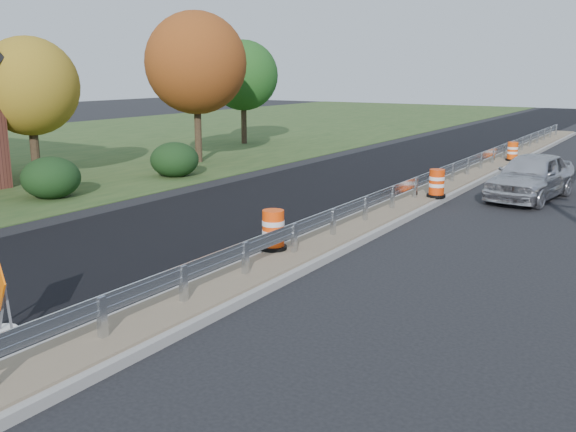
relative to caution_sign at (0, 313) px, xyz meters
The scene contains 15 objects.
ground 8.81m from the caution_sign, 77.65° to the left, with size 140.00×140.00×0.00m, color black.
grass_verge_near 28.90m from the caution_sign, 139.95° to the left, with size 30.00×120.00×0.03m, color #2C481F.
milled_overlay 18.77m from the caution_sign, 97.72° to the left, with size 7.20×120.00×0.01m, color black.
median 16.70m from the caution_sign, 83.53° to the left, with size 1.60×55.00×0.23m.
guardrail 17.69m from the caution_sign, 83.90° to the left, with size 0.10×46.15×0.72m.
hedge_mid 12.90m from the caution_sign, 138.23° to the left, with size 2.09×2.09×1.52m, color black.
hedge_north 17.21m from the caution_sign, 122.00° to the left, with size 2.09×2.09×1.52m, color black.
tree_near_yellow 17.21m from the caution_sign, 141.08° to the left, with size 3.96×3.96×5.88m.
tree_near_red 22.11m from the caution_sign, 120.88° to the left, with size 4.95×4.95×7.35m.
tree_near_back 30.34m from the caution_sign, 117.97° to the left, with size 4.29×4.29×6.37m.
caution_sign is the anchor object (origin of this frame).
barrel_median_near 6.66m from the caution_sign, 78.47° to the left, with size 0.67×0.67×0.98m.
barrel_median_mid 15.33m from the caution_sign, 80.88° to the left, with size 0.65×0.65×0.96m.
barrel_median_far 26.09m from the caution_sign, 84.65° to the left, with size 0.61×0.61×0.90m.
car_silver 18.37m from the caution_sign, 74.10° to the left, with size 1.97×4.90×1.67m, color silver.
Camera 1 is at (7.83, -14.73, 4.52)m, focal length 40.00 mm.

